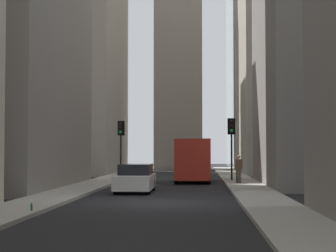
# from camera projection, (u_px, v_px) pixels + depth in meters

# --- Properties ---
(ground_plane) EXTENTS (135.00, 135.00, 0.00)m
(ground_plane) POSITION_uv_depth(u_px,v_px,m) (154.00, 203.00, 23.62)
(ground_plane) COLOR black
(sidewalk_right) EXTENTS (90.00, 2.20, 0.14)m
(sidewalk_right) POSITION_uv_depth(u_px,v_px,m) (44.00, 200.00, 23.87)
(sidewalk_right) COLOR #A8A399
(sidewalk_right) RESTS_ON ground_plane
(sidewalk_left) EXTENTS (90.00, 2.20, 0.14)m
(sidewalk_left) POSITION_uv_depth(u_px,v_px,m) (266.00, 201.00, 23.38)
(sidewalk_left) COLOR #A8A399
(sidewalk_left) RESTS_ON ground_plane
(building_left_far) EXTENTS (14.18, 10.00, 29.42)m
(building_left_far) POSITION_uv_depth(u_px,v_px,m) (294.00, 14.00, 53.96)
(building_left_far) COLOR #A8A091
(building_left_far) RESTS_ON ground_plane
(building_right_far) EXTENTS (14.49, 10.50, 22.11)m
(building_right_far) POSITION_uv_depth(u_px,v_px,m) (65.00, 54.00, 54.07)
(building_right_far) COLOR gray
(building_right_far) RESTS_ON ground_plane
(church_spire) EXTENTS (5.60, 5.60, 35.02)m
(church_spire) POSITION_uv_depth(u_px,v_px,m) (179.00, 3.00, 64.05)
(church_spire) COLOR gray
(church_spire) RESTS_ON ground_plane
(delivery_truck) EXTENTS (6.46, 2.25, 2.84)m
(delivery_truck) POSITION_uv_depth(u_px,v_px,m) (193.00, 160.00, 38.95)
(delivery_truck) COLOR red
(delivery_truck) RESTS_ON ground_plane
(sedan_white) EXTENTS (4.30, 1.78, 1.42)m
(sedan_white) POSITION_uv_depth(u_px,v_px,m) (135.00, 179.00, 29.53)
(sedan_white) COLOR silver
(sedan_white) RESTS_ON ground_plane
(traffic_light_midblock) EXTENTS (0.43, 0.52, 4.15)m
(traffic_light_midblock) POSITION_uv_depth(u_px,v_px,m) (232.00, 134.00, 39.29)
(traffic_light_midblock) COLOR black
(traffic_light_midblock) RESTS_ON sidewalk_left
(traffic_light_far_junction) EXTENTS (0.43, 0.52, 4.19)m
(traffic_light_far_junction) POSITION_uv_depth(u_px,v_px,m) (121.00, 136.00, 43.73)
(traffic_light_far_junction) COLOR black
(traffic_light_far_junction) RESTS_ON sidewalk_right
(pedestrian) EXTENTS (0.26, 0.44, 1.70)m
(pedestrian) POSITION_uv_depth(u_px,v_px,m) (239.00, 168.00, 35.32)
(pedestrian) COLOR #473D33
(pedestrian) RESTS_ON sidewalk_left
(discarded_bottle) EXTENTS (0.07, 0.07, 0.27)m
(discarded_bottle) POSITION_uv_depth(u_px,v_px,m) (31.00, 207.00, 19.13)
(discarded_bottle) COLOR #236033
(discarded_bottle) RESTS_ON sidewalk_right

